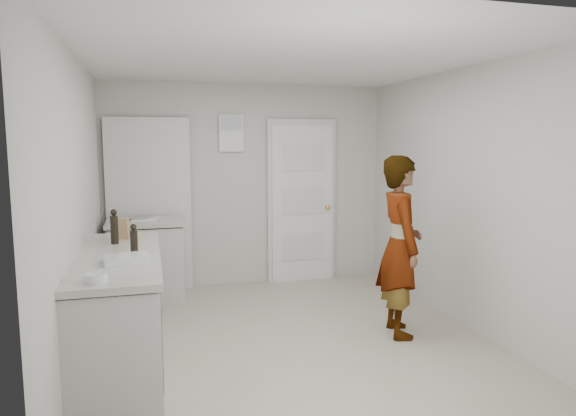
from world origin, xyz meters
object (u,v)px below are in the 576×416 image
object	(u,v)px
oil_cruet_a	(134,239)
egg_bowl	(96,278)
spice_jar	(138,236)
baking_dish	(127,259)
oil_cruet_b	(114,227)
cake_mix_box	(122,229)
person	(400,246)

from	to	relation	value
oil_cruet_a	egg_bowl	world-z (taller)	oil_cruet_a
spice_jar	oil_cruet_a	xyz separation A→B (m)	(-0.02, -0.50, 0.07)
spice_jar	baking_dish	size ratio (longest dim) A/B	0.26
spice_jar	oil_cruet_b	size ratio (longest dim) A/B	0.29
oil_cruet_a	egg_bowl	xyz separation A→B (m)	(-0.21, -0.82, -0.08)
oil_cruet_b	cake_mix_box	bearing A→B (deg)	76.44
person	egg_bowl	distance (m)	2.72
cake_mix_box	egg_bowl	xyz separation A→B (m)	(-0.09, -1.45, -0.07)
baking_dish	cake_mix_box	bearing A→B (deg)	94.48
cake_mix_box	spice_jar	xyz separation A→B (m)	(0.14, -0.13, -0.05)
cake_mix_box	oil_cruet_b	bearing A→B (deg)	-89.21
oil_cruet_b	baking_dish	bearing A→B (deg)	-80.52
oil_cruet_b	person	bearing A→B (deg)	-7.79
oil_cruet_b	baking_dish	size ratio (longest dim) A/B	0.89
cake_mix_box	baking_dish	world-z (taller)	cake_mix_box
person	spice_jar	xyz separation A→B (m)	(-2.33, 0.42, 0.13)
person	cake_mix_box	bearing A→B (deg)	87.88
cake_mix_box	spice_jar	world-z (taller)	cake_mix_box
cake_mix_box	oil_cruet_a	size ratio (longest dim) A/B	0.83
cake_mix_box	baking_dish	bearing A→B (deg)	-71.17
oil_cruet_a	oil_cruet_b	world-z (taller)	oil_cruet_b
person	egg_bowl	size ratio (longest dim) A/B	11.76
oil_cruet_a	oil_cruet_b	bearing A→B (deg)	111.74
person	egg_bowl	world-z (taller)	person
oil_cruet_a	egg_bowl	size ratio (longest dim) A/B	1.63
oil_cruet_a	baking_dish	distance (m)	0.34
baking_dish	egg_bowl	size ratio (longest dim) A/B	2.38
cake_mix_box	baking_dish	distance (m)	0.96
baking_dish	oil_cruet_a	bearing A→B (deg)	82.20
spice_jar	oil_cruet_a	distance (m)	0.51
baking_dish	egg_bowl	distance (m)	0.52
spice_jar	egg_bowl	world-z (taller)	spice_jar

